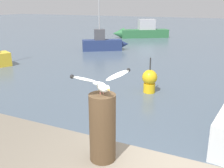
{
  "coord_description": "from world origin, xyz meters",
  "views": [
    {
      "loc": [
        0.31,
        -2.8,
        3.23
      ],
      "look_at": [
        -0.95,
        -0.18,
        2.32
      ],
      "focal_mm": 41.8,
      "sensor_mm": 36.0,
      "label": 1
    }
  ],
  "objects_px": {
    "mooring_post": "(103,128)",
    "boat_navy": "(105,43)",
    "seagull": "(102,83)",
    "channel_buoy": "(150,80)",
    "boat_green": "(140,32)"
  },
  "relations": [
    {
      "from": "mooring_post",
      "to": "boat_navy",
      "type": "height_order",
      "value": "boat_navy"
    },
    {
      "from": "mooring_post",
      "to": "boat_navy",
      "type": "distance_m",
      "value": 15.75
    },
    {
      "from": "channel_buoy",
      "to": "seagull",
      "type": "bearing_deg",
      "value": -77.24
    },
    {
      "from": "mooring_post",
      "to": "seagull",
      "type": "height_order",
      "value": "seagull"
    },
    {
      "from": "mooring_post",
      "to": "channel_buoy",
      "type": "bearing_deg",
      "value": 102.75
    },
    {
      "from": "mooring_post",
      "to": "seagull",
      "type": "xyz_separation_m",
      "value": [
        0.0,
        -0.0,
        0.54
      ]
    },
    {
      "from": "mooring_post",
      "to": "boat_green",
      "type": "xyz_separation_m",
      "value": [
        -7.31,
        21.81,
        -1.3
      ]
    },
    {
      "from": "seagull",
      "to": "channel_buoy",
      "type": "xyz_separation_m",
      "value": [
        -1.5,
        6.61,
        -1.92
      ]
    },
    {
      "from": "seagull",
      "to": "boat_green",
      "type": "relative_size",
      "value": 0.12
    },
    {
      "from": "boat_navy",
      "to": "channel_buoy",
      "type": "bearing_deg",
      "value": -52.7
    },
    {
      "from": "channel_buoy",
      "to": "boat_green",
      "type": "bearing_deg",
      "value": 110.92
    },
    {
      "from": "boat_green",
      "to": "boat_navy",
      "type": "bearing_deg",
      "value": -88.6
    },
    {
      "from": "boat_green",
      "to": "boat_navy",
      "type": "height_order",
      "value": "boat_navy"
    },
    {
      "from": "mooring_post",
      "to": "boat_green",
      "type": "distance_m",
      "value": 23.04
    },
    {
      "from": "mooring_post",
      "to": "channel_buoy",
      "type": "relative_size",
      "value": 0.61
    }
  ]
}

